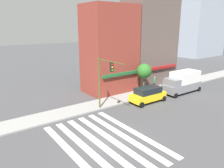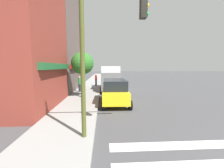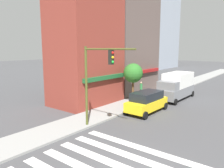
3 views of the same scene
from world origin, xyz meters
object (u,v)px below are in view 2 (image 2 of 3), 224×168
object	(u,v)px
traffic_signal	(108,37)
pedestrian_red_jacket	(96,80)
pedestrian_green_top	(80,84)
street_tree	(82,64)
box_truck_grey	(110,78)
suv_yellow	(115,91)

from	to	relation	value
traffic_signal	pedestrian_red_jacket	distance (m)	16.98
pedestrian_red_jacket	pedestrian_green_top	world-z (taller)	same
street_tree	traffic_signal	bearing A→B (deg)	-165.51
box_truck_grey	pedestrian_red_jacket	world-z (taller)	box_truck_grey
suv_yellow	street_tree	bearing A→B (deg)	55.79
pedestrian_red_jacket	pedestrian_green_top	xyz separation A→B (m)	(-5.53, 1.60, 0.00)
suv_yellow	box_truck_grey	xyz separation A→B (m)	(6.90, -0.00, 0.56)
pedestrian_green_top	street_tree	xyz separation A→B (m)	(-3.05, -0.78, 2.19)
traffic_signal	suv_yellow	distance (m)	6.85
suv_yellow	pedestrian_red_jacket	size ratio (longest dim) A/B	2.67
box_truck_grey	pedestrian_green_top	world-z (taller)	box_truck_grey
traffic_signal	pedestrian_green_top	xyz separation A→B (m)	(11.13, 2.87, -3.01)
box_truck_grey	pedestrian_red_jacket	distance (m)	4.20
suv_yellow	street_tree	size ratio (longest dim) A/B	1.14
traffic_signal	suv_yellow	xyz separation A→B (m)	(6.09, -0.71, -3.05)
pedestrian_green_top	street_tree	size ratio (longest dim) A/B	0.43
pedestrian_red_jacket	street_tree	size ratio (longest dim) A/B	0.43
pedestrian_red_jacket	street_tree	world-z (taller)	street_tree
suv_yellow	street_tree	xyz separation A→B (m)	(1.98, 2.80, 2.23)
suv_yellow	pedestrian_red_jacket	xyz separation A→B (m)	(10.57, 1.99, 0.04)
traffic_signal	box_truck_grey	size ratio (longest dim) A/B	0.96
pedestrian_red_jacket	pedestrian_green_top	distance (m)	5.76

